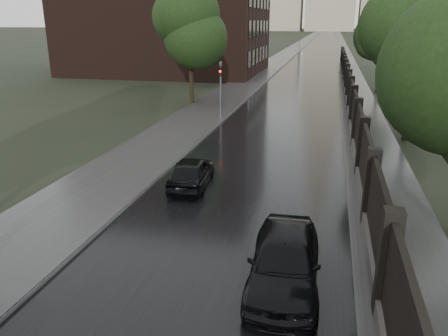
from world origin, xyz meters
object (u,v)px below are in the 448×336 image
tree_right_b (416,53)px  traffic_light (221,85)px  car_right_near (284,261)px  hatchback_left (191,172)px  tree_right_c (383,40)px  tree_left_far (190,39)px

tree_right_b → traffic_light: bearing=165.8°
tree_right_b → car_right_near: tree_right_b is taller
car_right_near → tree_right_b: bearing=69.8°
hatchback_left → tree_right_c: bearing=-114.6°
tree_right_b → car_right_near: size_ratio=1.57×
tree_left_far → car_right_near: bearing=-67.3°
tree_right_c → hatchback_left: 29.99m
tree_right_c → traffic_light: (-11.80, -15.01, -2.55)m
tree_right_b → tree_right_c: 18.00m
tree_right_b → car_right_near: bearing=-107.9°
traffic_light → car_right_near: size_ratio=0.90×
tree_right_c → hatchback_left: tree_right_c is taller
hatchback_left → car_right_near: bearing=120.1°
tree_right_b → hatchback_left: tree_right_b is taller
tree_left_far → tree_right_b: tree_left_far is taller
tree_left_far → tree_right_b: size_ratio=1.05×
traffic_light → hatchback_left: size_ratio=1.07×
tree_right_c → traffic_light: size_ratio=1.75×
traffic_light → tree_right_c: bearing=51.8°
tree_right_b → hatchback_left: bearing=-134.6°
car_right_near → tree_left_far: bearing=110.4°
tree_right_b → tree_right_c: bearing=90.0°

